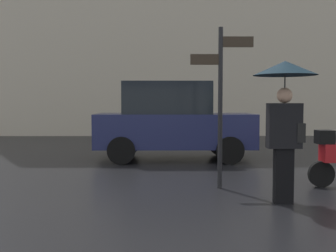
% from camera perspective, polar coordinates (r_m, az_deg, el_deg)
% --- Properties ---
extents(pedestrian_with_umbrella, '(0.93, 0.93, 2.10)m').
position_cam_1_polar(pedestrian_with_umbrella, '(6.20, 16.10, 3.87)').
color(pedestrian_with_umbrella, black).
rests_on(pedestrian_with_umbrella, ground).
extents(parked_car_left, '(4.04, 1.84, 2.02)m').
position_cam_1_polar(parked_car_left, '(10.56, 0.62, 0.73)').
color(parked_car_left, '#1E234C').
rests_on(parked_car_left, ground).
extents(street_signpost, '(1.08, 0.08, 2.78)m').
position_cam_1_polar(street_signpost, '(7.08, 7.41, 4.91)').
color(street_signpost, black).
rests_on(street_signpost, ground).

